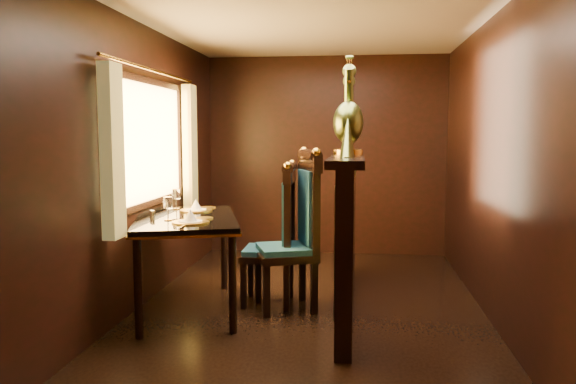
% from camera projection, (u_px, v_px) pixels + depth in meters
% --- Properties ---
extents(ground, '(5.00, 5.00, 0.00)m').
position_uv_depth(ground, '(308.00, 314.00, 4.78)').
color(ground, black).
rests_on(ground, ground).
extents(room_shell, '(3.04, 5.04, 2.52)m').
position_uv_depth(room_shell, '(298.00, 128.00, 4.65)').
color(room_shell, black).
rests_on(room_shell, ground).
extents(partition, '(0.26, 2.70, 1.36)m').
position_uv_depth(partition, '(347.00, 227.00, 4.97)').
color(partition, black).
rests_on(partition, ground).
extents(dining_table, '(1.21, 1.58, 1.02)m').
position_uv_depth(dining_table, '(186.00, 225.00, 4.82)').
color(dining_table, black).
rests_on(dining_table, ground).
extents(chair_left, '(0.66, 0.67, 1.42)m').
position_uv_depth(chair_left, '(300.00, 225.00, 4.90)').
color(chair_left, black).
rests_on(chair_left, ground).
extents(chair_right, '(0.47, 0.52, 1.30)m').
position_uv_depth(chair_right, '(281.00, 230.00, 5.01)').
color(chair_right, black).
rests_on(chair_right, ground).
extents(peacock_left, '(0.26, 0.70, 0.84)m').
position_uv_depth(peacock_left, '(349.00, 104.00, 4.61)').
color(peacock_left, '#16442A').
rests_on(peacock_left, partition).
extents(peacock_right, '(0.23, 0.61, 0.73)m').
position_uv_depth(peacock_right, '(349.00, 112.00, 4.92)').
color(peacock_right, '#16442A').
rests_on(peacock_right, partition).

